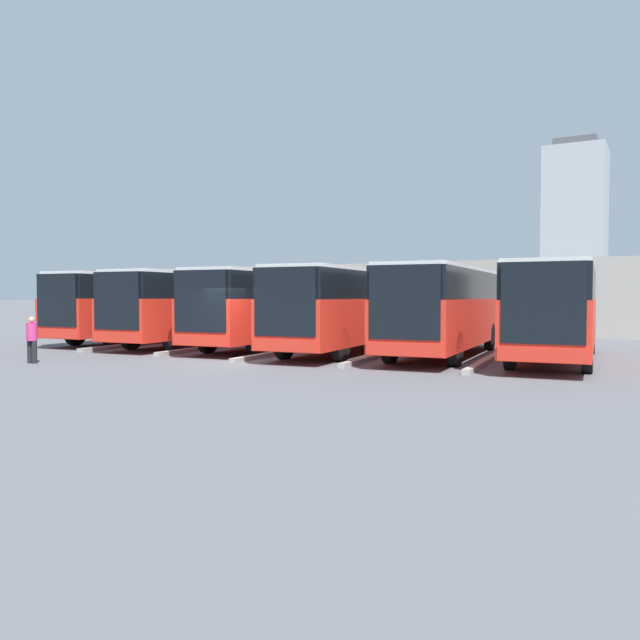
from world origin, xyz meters
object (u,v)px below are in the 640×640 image
object	(u,v)px
bus_3	(273,305)
bus_5	(143,304)
bus_0	(556,308)
pedestrian	(32,338)
bus_4	(199,305)
bus_2	(347,306)
bus_1	(446,307)

from	to	relation	value
bus_3	bus_5	world-z (taller)	same
bus_0	pedestrian	distance (m)	17.62
bus_3	bus_4	size ratio (longest dim) A/B	1.00
bus_0	bus_3	world-z (taller)	same
bus_2	bus_4	size ratio (longest dim) A/B	1.00
bus_0	pedestrian	size ratio (longest dim) A/B	7.02
bus_0	bus_2	distance (m)	7.66
bus_2	bus_3	world-z (taller)	same
bus_0	bus_5	world-z (taller)	same
bus_2	bus_5	xyz separation A→B (m)	(11.45, -0.54, 0.00)
bus_0	bus_4	bearing A→B (deg)	-3.08
bus_3	pedestrian	distance (m)	9.74
bus_0	bus_4	xyz separation A→B (m)	(15.26, 0.48, 0.00)
bus_1	bus_2	world-z (taller)	same
bus_1	bus_4	bearing A→B (deg)	-3.53
bus_4	bus_5	world-z (taller)	same
bus_1	bus_4	size ratio (longest dim) A/B	1.00
bus_0	bus_1	size ratio (longest dim) A/B	1.00
pedestrian	bus_0	bearing A→B (deg)	-155.97
pedestrian	bus_5	bearing A→B (deg)	-73.35
bus_0	bus_1	distance (m)	3.82
bus_2	bus_5	world-z (taller)	same
bus_0	bus_1	xyz separation A→B (m)	(3.82, 0.21, 0.00)
pedestrian	bus_4	bearing A→B (deg)	-95.77
bus_1	bus_4	xyz separation A→B (m)	(11.45, 0.27, 0.00)
bus_3	bus_0	bearing A→B (deg)	176.15
bus_3	bus_5	size ratio (longest dim) A/B	1.00
bus_0	bus_3	bearing A→B (deg)	-3.85
bus_1	bus_0	bearing A→B (deg)	178.26
bus_2	bus_5	distance (m)	11.46
bus_1	pedestrian	xyz separation A→B (m)	(11.16, 9.03, -0.98)
bus_2	pedestrian	distance (m)	11.32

